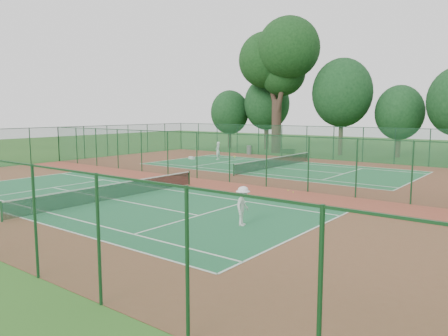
{
  "coord_description": "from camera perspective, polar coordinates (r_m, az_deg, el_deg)",
  "views": [
    {
      "loc": [
        19.96,
        -24.68,
        5.05
      ],
      "look_at": [
        3.89,
        -3.72,
        1.6
      ],
      "focal_mm": 35.0,
      "sensor_mm": 36.0,
      "label": 1
    }
  ],
  "objects": [
    {
      "name": "stray_ball_b",
      "position": [
        27.5,
        9.02,
        -3.14
      ],
      "size": [
        0.07,
        0.07,
        0.07
      ],
      "primitive_type": "sphere",
      "color": "#B9D732",
      "rests_on": "red_pad"
    },
    {
      "name": "big_tree",
      "position": [
        54.26,
        7.21,
        14.03
      ],
      "size": [
        10.42,
        7.63,
        16.01
      ],
      "color": "#32241B",
      "rests_on": "ground"
    },
    {
      "name": "trash_bin",
      "position": [
        51.3,
        3.31,
        2.36
      ],
      "size": [
        0.61,
        0.61,
        1.03
      ],
      "primitive_type": "cylinder",
      "rotation": [
        0.0,
        0.0,
        0.06
      ],
      "color": "slate",
      "rests_on": "red_pad"
    },
    {
      "name": "kit_bag",
      "position": [
        46.11,
        -4.24,
        1.32
      ],
      "size": [
        0.81,
        0.46,
        0.29
      ],
      "primitive_type": "cube",
      "rotation": [
        0.0,
        0.0,
        -0.24
      ],
      "color": "silver",
      "rests_on": "red_pad"
    },
    {
      "name": "tennis_net_far",
      "position": [
        39.41,
        6.78,
        0.82
      ],
      "size": [
        0.1,
        12.9,
        0.97
      ],
      "color": "#13361A",
      "rests_on": "ground"
    },
    {
      "name": "ground",
      "position": [
        32.14,
        -1.47,
        -1.6
      ],
      "size": [
        120.0,
        120.0,
        0.0
      ],
      "primitive_type": "plane",
      "color": "#27561B",
      "rests_on": "ground"
    },
    {
      "name": "court_far",
      "position": [
        39.48,
        6.77,
        0.06
      ],
      "size": [
        23.77,
        10.97,
        0.01
      ],
      "primitive_type": "cube",
      "color": "#1E6136",
      "rests_on": "red_pad"
    },
    {
      "name": "stray_ball_a",
      "position": [
        28.12,
        8.35,
        -2.9
      ],
      "size": [
        0.06,
        0.06,
        0.06
      ],
      "primitive_type": "sphere",
      "color": "#B2CE2F",
      "rests_on": "red_pad"
    },
    {
      "name": "fence_north",
      "position": [
        47.23,
        12.41,
        3.27
      ],
      "size": [
        40.0,
        0.09,
        3.5
      ],
      "color": "#18492A",
      "rests_on": "ground"
    },
    {
      "name": "court_near",
      "position": [
        25.88,
        -14.12,
        -4.01
      ],
      "size": [
        23.77,
        10.97,
        0.01
      ],
      "primitive_type": "cube",
      "color": "#1D5C38",
      "rests_on": "red_pad"
    },
    {
      "name": "fence_divider",
      "position": [
        31.91,
        -1.48,
        1.52
      ],
      "size": [
        40.0,
        0.09,
        3.5
      ],
      "color": "#184A2A",
      "rests_on": "ground"
    },
    {
      "name": "player_far",
      "position": [
        45.52,
        -0.81,
        2.27
      ],
      "size": [
        0.63,
        0.78,
        1.86
      ],
      "primitive_type": "imported",
      "rotation": [
        0.0,
        0.0,
        -1.26
      ],
      "color": "white",
      "rests_on": "court_far"
    },
    {
      "name": "fence_west",
      "position": [
        47.09,
        -20.79,
        2.95
      ],
      "size": [
        0.09,
        36.0,
        3.5
      ],
      "rotation": [
        0.0,
        0.0,
        1.57
      ],
      "color": "#184A2B",
      "rests_on": "ground"
    },
    {
      "name": "player_near",
      "position": [
        19.32,
        2.5,
        -4.98
      ],
      "size": [
        0.96,
        1.28,
        1.75
      ],
      "primitive_type": "imported",
      "rotation": [
        0.0,
        0.0,
        1.88
      ],
      "color": "silver",
      "rests_on": "court_near"
    },
    {
      "name": "tennis_net_near",
      "position": [
        25.78,
        -14.16,
        -2.85
      ],
      "size": [
        0.1,
        12.9,
        0.97
      ],
      "color": "#153C1D",
      "rests_on": "ground"
    },
    {
      "name": "stray_ball_c",
      "position": [
        34.43,
        -7.26,
        -0.98
      ],
      "size": [
        0.07,
        0.07,
        0.07
      ],
      "primitive_type": "sphere",
      "color": "#DAEE37",
      "rests_on": "red_pad"
    },
    {
      "name": "bench",
      "position": [
        47.95,
        8.29,
        1.93
      ],
      "size": [
        1.65,
        1.01,
        0.98
      ],
      "rotation": [
        0.0,
        0.0,
        0.38
      ],
      "color": "black",
      "rests_on": "red_pad"
    },
    {
      "name": "evergreen_row",
      "position": [
        52.9,
        15.73,
        1.68
      ],
      "size": [
        39.0,
        5.0,
        12.0
      ],
      "primitive_type": null,
      "color": "black",
      "rests_on": "ground"
    },
    {
      "name": "red_pad",
      "position": [
        32.14,
        -1.47,
        -1.59
      ],
      "size": [
        40.0,
        36.0,
        0.01
      ],
      "primitive_type": "cube",
      "color": "brown",
      "rests_on": "ground"
    }
  ]
}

